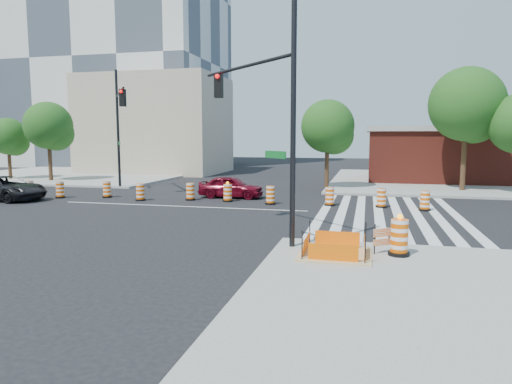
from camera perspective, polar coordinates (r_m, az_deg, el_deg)
ground at (r=25.23m, az=-9.49°, el=-1.77°), size 120.00×120.00×0.00m
sidewalk_ne at (r=41.86m, az=24.89°, el=1.20°), size 22.00×22.00×0.15m
sidewalk_nw at (r=49.64m, az=-20.48°, el=2.20°), size 22.00×22.00×0.15m
crosswalk_east at (r=23.23m, az=16.21°, el=-2.69°), size 6.75×13.50×0.01m
lane_centerline at (r=25.23m, az=-9.49°, el=-1.76°), size 14.00×0.12×0.01m
excavation_pit at (r=14.37m, az=9.86°, el=-7.47°), size 2.20×2.20×0.90m
brick_storefront at (r=41.72m, az=25.04°, el=4.27°), size 16.50×8.50×4.60m
beige_midrise at (r=49.97m, az=-12.34°, el=8.16°), size 14.00×10.00×10.00m
red_coupe at (r=28.34m, az=-3.13°, el=0.65°), size 4.03×1.63×1.37m
dark_suv at (r=31.14m, az=-28.79°, el=0.42°), size 5.44×3.16×1.42m
signal_pole_se at (r=16.29m, az=1.07°, el=10.97°), size 4.47×4.31×8.03m
signal_pole_nw at (r=33.26m, az=-16.73°, el=9.01°), size 3.69×5.35×8.42m
pit_drum at (r=14.68m, az=17.47°, el=-5.53°), size 0.65×0.65×1.29m
barricade at (r=14.83m, az=15.76°, el=-5.41°), size 0.68×0.48×0.94m
tree_north_a at (r=45.12m, az=-28.51°, el=5.89°), size 3.22×3.18×5.41m
tree_north_b at (r=41.86m, az=-24.44°, el=7.25°), size 3.92×3.92×6.66m
tree_north_c at (r=33.00m, az=9.01°, el=7.73°), size 3.76×3.76×6.39m
tree_north_d at (r=34.28m, az=24.88°, el=9.45°), size 4.96×4.96×8.44m
median_drum_0 at (r=32.12m, az=-26.42°, el=0.31°), size 0.60×0.60×1.02m
median_drum_1 at (r=30.74m, az=-23.29°, el=0.20°), size 0.60×0.60×1.02m
median_drum_2 at (r=29.91m, az=-18.13°, el=0.25°), size 0.60×0.60×1.02m
median_drum_3 at (r=27.92m, az=-14.26°, el=-0.07°), size 0.60×0.60×1.02m
median_drum_4 at (r=27.50m, az=-8.21°, el=-0.03°), size 0.60×0.60×1.02m
median_drum_5 at (r=26.68m, az=-3.57°, el=-0.16°), size 0.60×0.60×1.18m
median_drum_6 at (r=25.55m, az=1.82°, el=-0.49°), size 0.60×0.60×1.02m
median_drum_7 at (r=25.37m, az=9.19°, el=-0.63°), size 0.60×0.60×1.02m
median_drum_8 at (r=25.28m, az=15.41°, el=-0.82°), size 0.60×0.60×1.02m
median_drum_9 at (r=24.88m, az=20.36°, el=-1.12°), size 0.60×0.60×1.02m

